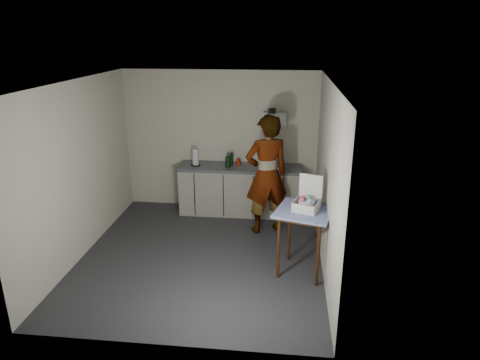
# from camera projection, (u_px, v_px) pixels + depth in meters

# --- Properties ---
(ground) EXTENTS (4.00, 4.00, 0.00)m
(ground) POSITION_uv_depth(u_px,v_px,m) (202.00, 255.00, 6.54)
(ground) COLOR #28292D
(ground) RESTS_ON ground
(wall_back) EXTENTS (3.60, 0.02, 2.60)m
(wall_back) POSITION_uv_depth(u_px,v_px,m) (220.00, 141.00, 7.98)
(wall_back) COLOR beige
(wall_back) RESTS_ON ground
(wall_right) EXTENTS (0.02, 4.00, 2.60)m
(wall_right) POSITION_uv_depth(u_px,v_px,m) (326.00, 179.00, 5.93)
(wall_right) COLOR beige
(wall_right) RESTS_ON ground
(wall_left) EXTENTS (0.02, 4.00, 2.60)m
(wall_left) POSITION_uv_depth(u_px,v_px,m) (80.00, 170.00, 6.30)
(wall_left) COLOR beige
(wall_left) RESTS_ON ground
(ceiling) EXTENTS (3.60, 4.00, 0.01)m
(ceiling) POSITION_uv_depth(u_px,v_px,m) (196.00, 82.00, 5.69)
(ceiling) COLOR white
(ceiling) RESTS_ON wall_back
(kitchen_counter) EXTENTS (2.24, 0.62, 0.91)m
(kitchen_counter) POSITION_uv_depth(u_px,v_px,m) (240.00, 191.00, 7.95)
(kitchen_counter) COLOR black
(kitchen_counter) RESTS_ON ground
(wall_shelf) EXTENTS (0.42, 0.18, 0.37)m
(wall_shelf) POSITION_uv_depth(u_px,v_px,m) (274.00, 119.00, 7.67)
(wall_shelf) COLOR silver
(wall_shelf) RESTS_ON ground
(side_table) EXTENTS (0.91, 0.91, 0.95)m
(side_table) POSITION_uv_depth(u_px,v_px,m) (304.00, 218.00, 5.82)
(side_table) COLOR #3D1F0E
(side_table) RESTS_ON ground
(standing_man) EXTENTS (0.87, 0.73, 2.01)m
(standing_man) POSITION_uv_depth(u_px,v_px,m) (267.00, 175.00, 7.03)
(standing_man) COLOR #B2A593
(standing_man) RESTS_ON ground
(soap_bottle) EXTENTS (0.12, 0.12, 0.28)m
(soap_bottle) POSITION_uv_depth(u_px,v_px,m) (228.00, 160.00, 7.68)
(soap_bottle) COLOR black
(soap_bottle) RESTS_ON kitchen_counter
(soda_can) EXTENTS (0.07, 0.07, 0.14)m
(soda_can) POSITION_uv_depth(u_px,v_px,m) (238.00, 162.00, 7.81)
(soda_can) COLOR red
(soda_can) RESTS_ON kitchen_counter
(dark_bottle) EXTENTS (0.07, 0.07, 0.23)m
(dark_bottle) POSITION_uv_depth(u_px,v_px,m) (231.00, 159.00, 7.82)
(dark_bottle) COLOR black
(dark_bottle) RESTS_ON kitchen_counter
(paper_towel) EXTENTS (0.18, 0.18, 0.31)m
(paper_towel) POSITION_uv_depth(u_px,v_px,m) (196.00, 158.00, 7.81)
(paper_towel) COLOR black
(paper_towel) RESTS_ON kitchen_counter
(dish_rack) EXTENTS (0.43, 0.32, 0.30)m
(dish_rack) POSITION_uv_depth(u_px,v_px,m) (272.00, 164.00, 7.68)
(dish_rack) COLOR silver
(dish_rack) RESTS_ON kitchen_counter
(bakery_box) EXTENTS (0.42, 0.42, 0.45)m
(bakery_box) POSITION_uv_depth(u_px,v_px,m) (307.00, 202.00, 5.77)
(bakery_box) COLOR silver
(bakery_box) RESTS_ON side_table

